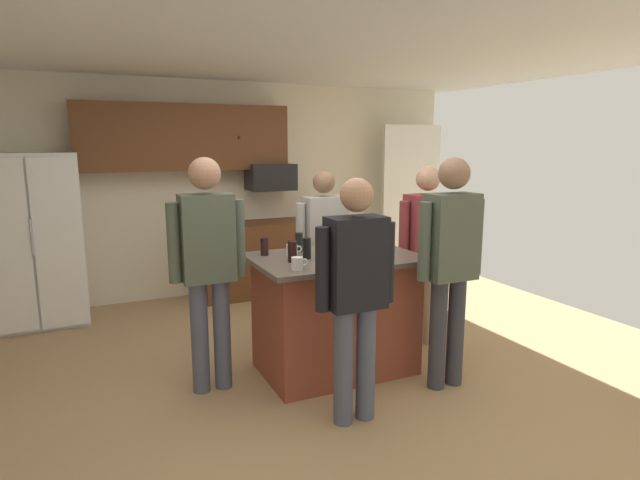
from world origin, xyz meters
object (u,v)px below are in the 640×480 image
Objects in this scene: person_guest_left at (450,257)px; tumbler_amber at (391,245)px; person_host_foreground at (324,243)px; serving_tray at (349,252)px; person_elder_center at (208,258)px; mug_blue_stoneware at (292,250)px; mug_ceramic_white at (298,264)px; refrigerator at (35,240)px; glass_pilsner at (292,252)px; glass_short_whisky at (299,242)px; kitchen_island at (335,313)px; person_guest_right at (356,286)px; person_guest_by_door at (426,244)px; glass_dark_ale at (307,248)px; glass_stout_tall at (264,247)px; microwave_over_range at (271,177)px.

tumbler_amber is (-0.18, 0.54, 0.01)m from person_guest_left.
serving_tray is at bearing 8.69° from person_host_foreground.
person_elder_center is 1.80m from person_guest_left.
mug_ceramic_white reaches higher than mug_blue_stoneware.
refrigerator reaches higher than person_host_foreground.
glass_pilsner is 0.40m from glass_short_whisky.
kitchen_island is at bearing 0.00° from person_host_foreground.
mug_ceramic_white is at bearing 41.12° from person_guest_right.
mug_ceramic_white is (1.83, -2.63, 0.13)m from refrigerator.
person_elder_center is 10.82× the size of glass_pilsner.
person_guest_by_door is 1.41m from glass_pilsner.
mug_ceramic_white is at bearing -166.60° from tumbler_amber.
serving_tray is (0.37, -0.00, -0.06)m from glass_dark_ale.
person_host_foreground is 0.90m from tumbler_amber.
serving_tray is (0.64, -0.26, -0.05)m from glass_stout_tall.
kitchen_island is at bearing 169.76° from tumbler_amber.
microwave_over_range is 4.25× the size of mug_blue_stoneware.
person_guest_by_door is 1.52m from mug_ceramic_white.
person_guest_by_door is 11.85× the size of glass_stout_tall.
kitchen_island is 0.52m from serving_tray.
kitchen_island is at bearing -27.54° from mug_blue_stoneware.
glass_pilsner is 1.02× the size of glass_short_whisky.
refrigerator is at bearing 50.49° from person_guest_right.
person_guest_by_door reaches higher than glass_short_whisky.
mug_ceramic_white is at bearing -123.54° from glass_dark_ale.
tumbler_amber is at bearing -27.70° from person_guest_left.
microwave_over_range is 2.75m from person_elder_center.
person_guest_right reaches higher than person_host_foreground.
person_guest_left is at bearing -18.45° from person_elder_center.
microwave_over_range is at bearing 74.65° from mug_blue_stoneware.
person_host_foreground is at bearing 46.94° from glass_short_whisky.
glass_short_whisky is 1.21× the size of mug_blue_stoneware.
person_guest_right is 3.75× the size of serving_tray.
person_guest_right reaches higher than glass_stout_tall.
person_guest_by_door is (0.68, -2.28, -0.49)m from microwave_over_range.
mug_blue_stoneware is 1.04× the size of mug_ceramic_white.
person_guest_by_door reaches higher than mug_blue_stoneware.
glass_pilsner is 0.16m from glass_dark_ale.
person_elder_center reaches higher than person_host_foreground.
microwave_over_range reaches higher than mug_blue_stoneware.
glass_dark_ale is 0.17m from mug_blue_stoneware.
person_host_foreground is 0.93m from glass_dark_ale.
serving_tray is (2.41, -2.32, 0.11)m from refrigerator.
person_elder_center is (-1.01, 0.08, 0.54)m from kitchen_island.
person_guest_by_door is at bearing 10.08° from serving_tray.
microwave_over_range is 1.75m from person_host_foreground.
refrigerator is 3.04m from glass_pilsner.
glass_pilsner reaches higher than mug_ceramic_white.
refrigerator is at bearing 124.81° from mug_ceramic_white.
refrigerator is at bearing 132.38° from mug_blue_stoneware.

